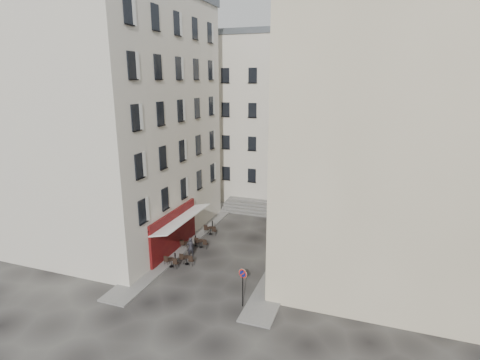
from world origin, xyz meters
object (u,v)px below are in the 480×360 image
at_px(bistro_table_b, 187,259).
at_px(bistro_table_a, 171,262).
at_px(no_parking_sign, 243,280).
at_px(pedestrian, 190,247).

bearing_deg(bistro_table_b, bistro_table_a, -140.43).
bearing_deg(bistro_table_b, no_parking_sign, -32.93).
bearing_deg(bistro_table_a, no_parking_sign, -24.14).
xyz_separation_m(bistro_table_a, bistro_table_b, (0.90, 0.75, -0.00)).
height_order(bistro_table_a, pedestrian, pedestrian).
distance_m(no_parking_sign, pedestrian, 7.99).
bearing_deg(no_parking_sign, bistro_table_b, 164.66).
bearing_deg(pedestrian, no_parking_sign, 103.37).
height_order(no_parking_sign, pedestrian, no_parking_sign).
relative_size(bistro_table_b, pedestrian, 0.72).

